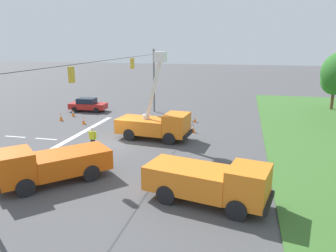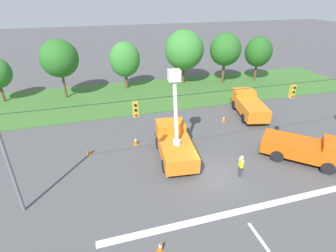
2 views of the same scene
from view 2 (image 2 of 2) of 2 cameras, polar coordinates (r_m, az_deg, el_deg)
ground_plane at (r=20.34m, az=9.86°, el=-10.28°), size 200.00×200.00×0.00m
grass_verge at (r=35.35m, az=-2.66°, el=7.05°), size 56.00×12.00×0.10m
lane_markings at (r=17.01m, az=18.06°, el=-20.61°), size 17.60×15.25×0.01m
signal_gantry at (r=18.09m, az=10.89°, el=0.46°), size 26.20×0.33×7.20m
tree_west at (r=35.05m, az=-22.59°, el=13.42°), size 4.52×4.97×7.32m
tree_centre at (r=36.75m, az=-9.38°, el=14.06°), size 4.09×3.56×6.42m
tree_east at (r=38.41m, az=3.52°, el=16.19°), size 5.44×5.83×7.64m
tree_far_east at (r=39.44m, az=12.39°, el=15.91°), size 4.35×4.47×7.16m
tree_east_end at (r=41.98m, az=19.10°, el=14.99°), size 4.01×3.70×6.52m
utility_truck_bucket_lift at (r=21.31m, az=1.41°, el=-3.50°), size 3.16×6.36×7.19m
utility_truck_support_near at (r=23.57m, az=27.94°, el=-4.37°), size 6.21×6.07×2.22m
utility_truck_support_far at (r=30.08m, az=17.17°, el=4.40°), size 3.68×6.66×2.22m
road_worker at (r=20.01m, az=15.60°, el=-8.14°), size 0.29×0.65×1.77m
traffic_cone_foreground_left at (r=28.08m, az=12.05°, el=1.55°), size 0.36×0.36×0.72m
traffic_cone_foreground_right at (r=15.08m, az=-1.70°, el=-24.83°), size 0.36×0.36×0.74m
traffic_cone_mid_left at (r=23.09m, az=-16.93°, el=-5.30°), size 0.36×0.36×0.60m
traffic_cone_lane_edge_a at (r=23.57m, az=-7.06°, el=-3.22°), size 0.36×0.36×0.77m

